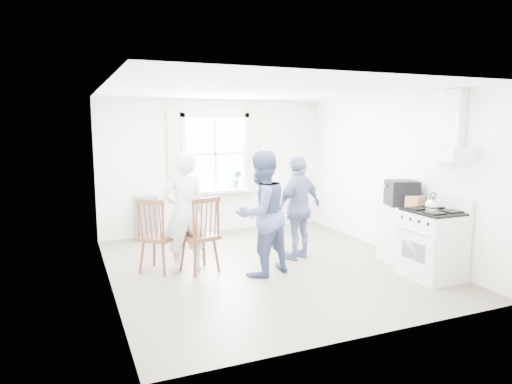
% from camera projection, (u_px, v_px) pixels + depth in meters
% --- Properties ---
extents(room_shell, '(4.62, 5.12, 2.64)m').
position_uv_depth(room_shell, '(267.00, 181.00, 6.70)').
color(room_shell, '#756D5A').
rests_on(room_shell, ground).
extents(window_assembly, '(1.88, 0.24, 1.70)m').
position_uv_depth(window_assembly, '(216.00, 158.00, 8.90)').
color(window_assembly, white).
rests_on(window_assembly, room_shell).
extents(range_hood, '(0.45, 0.76, 0.94)m').
position_uv_depth(range_hood, '(447.00, 141.00, 6.17)').
color(range_hood, silver).
rests_on(range_hood, room_shell).
extents(shelf_unit, '(0.40, 0.30, 0.80)m').
position_uv_depth(shelf_unit, '(146.00, 218.00, 8.42)').
color(shelf_unit, slate).
rests_on(shelf_unit, ground).
extents(gas_stove, '(0.68, 0.76, 1.12)m').
position_uv_depth(gas_stove, '(432.00, 244.00, 6.32)').
color(gas_stove, silver).
rests_on(gas_stove, ground).
extents(kettle, '(0.19, 0.19, 0.27)m').
position_uv_depth(kettle, '(432.00, 205.00, 6.13)').
color(kettle, silver).
rests_on(kettle, gas_stove).
extents(low_cabinet, '(0.50, 0.55, 0.90)m').
position_uv_depth(low_cabinet, '(402.00, 234.00, 6.99)').
color(low_cabinet, silver).
rests_on(low_cabinet, ground).
extents(stereo_stack, '(0.52, 0.49, 0.38)m').
position_uv_depth(stereo_stack, '(402.00, 193.00, 6.91)').
color(stereo_stack, black).
rests_on(stereo_stack, low_cabinet).
extents(cardboard_box, '(0.33, 0.28, 0.18)m').
position_uv_depth(cardboard_box, '(415.00, 202.00, 6.74)').
color(cardboard_box, '#AA7652').
rests_on(cardboard_box, low_cabinet).
extents(windsor_chair_a, '(0.58, 0.57, 1.12)m').
position_uv_depth(windsor_chair_a, '(203.00, 227.00, 6.48)').
color(windsor_chair_a, '#4D2818').
rests_on(windsor_chair_a, ground).
extents(windsor_chair_b, '(0.64, 0.64, 1.10)m').
position_uv_depth(windsor_chair_b, '(153.00, 228.00, 6.45)').
color(windsor_chair_b, '#4D2818').
rests_on(windsor_chair_b, ground).
extents(person_left, '(0.66, 0.66, 1.75)m').
position_uv_depth(person_left, '(184.00, 212.00, 6.56)').
color(person_left, silver).
rests_on(person_left, ground).
extents(person_mid, '(1.09, 1.09, 1.76)m').
position_uv_depth(person_mid, '(261.00, 214.00, 6.39)').
color(person_mid, '#455181').
rests_on(person_mid, ground).
extents(person_right, '(1.25, 1.25, 1.64)m').
position_uv_depth(person_right, '(299.00, 208.00, 7.17)').
color(person_right, navy).
rests_on(person_right, ground).
extents(potted_plant, '(0.26, 0.26, 0.36)m').
position_uv_depth(potted_plant, '(236.00, 180.00, 9.04)').
color(potted_plant, '#377C39').
rests_on(potted_plant, window_assembly).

